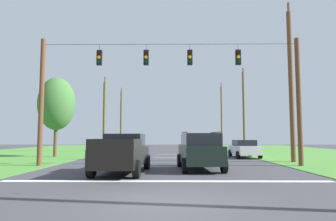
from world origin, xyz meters
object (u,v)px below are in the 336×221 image
at_px(distant_car_crossing_white, 244,148).
at_px(utility_pole_mid_right, 291,84).
at_px(tree_roadside_right, 57,104).
at_px(suv_black, 200,150).
at_px(utility_pole_far_left, 104,116).
at_px(utility_pole_distant_right, 121,118).
at_px(overhead_signal_span, 169,93).
at_px(utility_pole_far_right, 244,109).
at_px(utility_pole_near_left, 222,116).
at_px(pickup_truck, 123,153).

xyz_separation_m(distant_car_crossing_white, utility_pole_mid_right, (2.34, -4.65, 4.81)).
bearing_deg(tree_roadside_right, utility_pole_mid_right, -15.91).
distance_m(suv_black, utility_pole_far_left, 22.81).
relative_size(utility_pole_far_left, utility_pole_distant_right, 0.93).
bearing_deg(suv_black, utility_pole_far_left, 115.70).
height_order(overhead_signal_span, utility_pole_distant_right, utility_pole_distant_right).
bearing_deg(utility_pole_distant_right, distant_car_crossing_white, -58.57).
bearing_deg(tree_roadside_right, utility_pole_far_left, 78.37).
relative_size(utility_pole_far_right, utility_pole_distant_right, 1.02).
bearing_deg(overhead_signal_span, utility_pole_distant_right, 104.65).
height_order(overhead_signal_span, utility_pole_far_right, utility_pole_far_right).
distance_m(utility_pole_mid_right, utility_pole_distant_right, 33.14).
height_order(suv_black, utility_pole_mid_right, utility_pole_mid_right).
height_order(distant_car_crossing_white, utility_pole_near_left, utility_pole_near_left).
relative_size(distant_car_crossing_white, utility_pole_near_left, 0.39).
bearing_deg(utility_pole_near_left, utility_pole_distant_right, -174.37).
xyz_separation_m(suv_black, utility_pole_near_left, (7.10, 35.02, 4.31)).
xyz_separation_m(utility_pole_mid_right, utility_pole_near_left, (0.05, 30.17, -0.23)).
height_order(overhead_signal_span, utility_pole_far_left, utility_pole_far_left).
bearing_deg(distant_car_crossing_white, pickup_truck, -128.41).
xyz_separation_m(utility_pole_far_right, utility_pole_far_left, (-16.97, 0.76, -0.72)).
xyz_separation_m(utility_pole_far_left, utility_pole_distant_right, (-0.07, 13.01, 0.56)).
bearing_deg(utility_pole_distant_right, pickup_truck, -80.42).
bearing_deg(pickup_truck, distant_car_crossing_white, 51.59).
height_order(pickup_truck, utility_pole_far_left, utility_pole_far_left).
bearing_deg(tree_roadside_right, suv_black, -40.80).
relative_size(overhead_signal_span, utility_pole_mid_right, 1.41).
relative_size(pickup_truck, utility_pole_distant_right, 0.55).
xyz_separation_m(overhead_signal_span, pickup_truck, (-2.31, -3.49, -3.54)).
bearing_deg(utility_pole_distant_right, suv_black, -73.53).
bearing_deg(utility_pole_near_left, utility_pole_mid_right, -90.09).
xyz_separation_m(suv_black, tree_roadside_right, (-11.87, 10.24, 3.68)).
height_order(utility_pole_mid_right, tree_roadside_right, utility_pole_mid_right).
xyz_separation_m(pickup_truck, utility_pole_far_right, (11.17, 21.05, 4.14)).
bearing_deg(pickup_truck, overhead_signal_span, 56.54).
relative_size(distant_car_crossing_white, utility_pole_far_right, 0.43).
relative_size(utility_pole_far_right, tree_roadside_right, 1.42).
bearing_deg(utility_pole_near_left, tree_roadside_right, -127.44).
xyz_separation_m(pickup_truck, utility_pole_mid_right, (11.04, 6.32, 4.63)).
xyz_separation_m(overhead_signal_span, utility_pole_distant_right, (-8.19, 31.32, 0.43)).
bearing_deg(pickup_truck, utility_pole_far_right, 62.06).
relative_size(pickup_truck, distant_car_crossing_white, 1.26).
bearing_deg(utility_pole_far_left, overhead_signal_span, -66.10).
xyz_separation_m(distant_car_crossing_white, utility_pole_near_left, (2.38, 25.52, 4.58)).
xyz_separation_m(pickup_truck, tree_roadside_right, (-7.88, 11.72, 3.77)).
distance_m(utility_pole_near_left, utility_pole_distant_right, 17.05).
relative_size(suv_black, utility_pole_distant_right, 0.49).
height_order(utility_pole_near_left, tree_roadside_right, utility_pole_near_left).
height_order(overhead_signal_span, distant_car_crossing_white, overhead_signal_span).
height_order(suv_black, utility_pole_distant_right, utility_pole_distant_right).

